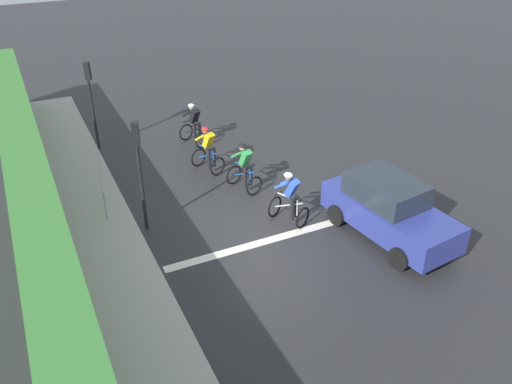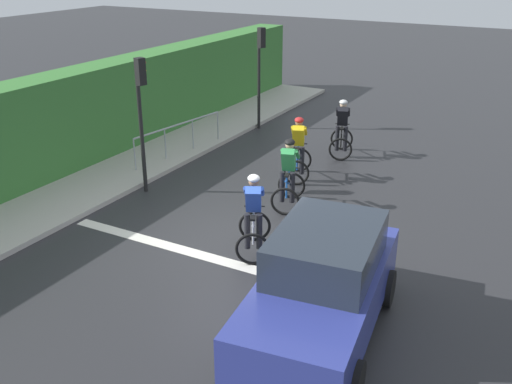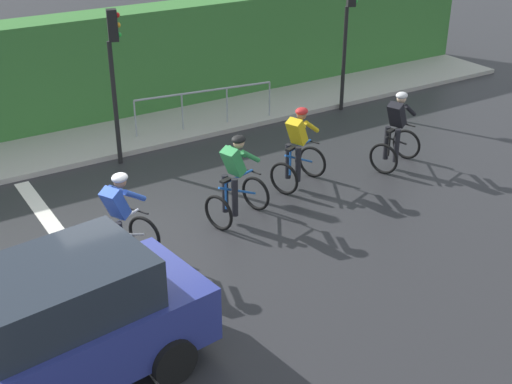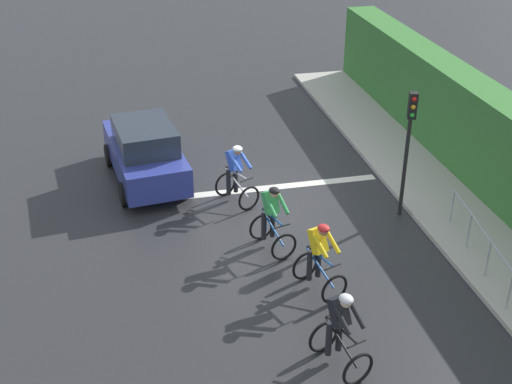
{
  "view_description": "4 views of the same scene",
  "coord_description": "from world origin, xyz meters",
  "px_view_note": "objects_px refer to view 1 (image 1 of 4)",
  "views": [
    {
      "loc": [
        -6.1,
        -11.82,
        8.85
      ],
      "look_at": [
        -0.03,
        0.78,
        0.71
      ],
      "focal_mm": 37.03,
      "sensor_mm": 36.0,
      "label": 1
    },
    {
      "loc": [
        5.68,
        -9.31,
        5.71
      ],
      "look_at": [
        0.13,
        0.81,
        0.87
      ],
      "focal_mm": 40.96,
      "sensor_mm": 36.0,
      "label": 2
    },
    {
      "loc": [
        9.87,
        -3.43,
        6.15
      ],
      "look_at": [
        0.95,
        2.18,
        0.89
      ],
      "focal_mm": 47.89,
      "sensor_mm": 36.0,
      "label": 3
    },
    {
      "loc": [
        3.51,
        15.28,
        8.78
      ],
      "look_at": [
        0.48,
        1.58,
        1.21
      ],
      "focal_mm": 47.46,
      "sensor_mm": 36.0,
      "label": 4
    }
  ],
  "objects_px": {
    "cyclist_second": "(208,151)",
    "car_navy": "(389,209)",
    "traffic_light_far_junction": "(91,92)",
    "cyclist_mid": "(245,169)",
    "pedestrian_railing_kerbside": "(101,174)",
    "cyclist_fourth": "(290,200)",
    "cyclist_lead": "(194,125)",
    "traffic_light_near_crossing": "(139,161)"
  },
  "relations": [
    {
      "from": "traffic_light_near_crossing",
      "to": "car_navy",
      "type": "bearing_deg",
      "value": -28.89
    },
    {
      "from": "cyclist_second",
      "to": "cyclist_fourth",
      "type": "xyz_separation_m",
      "value": [
        0.98,
        -4.18,
        0.0
      ]
    },
    {
      "from": "cyclist_fourth",
      "to": "car_navy",
      "type": "bearing_deg",
      "value": -39.15
    },
    {
      "from": "traffic_light_far_junction",
      "to": "cyclist_mid",
      "type": "bearing_deg",
      "value": -55.98
    },
    {
      "from": "cyclist_lead",
      "to": "cyclist_second",
      "type": "relative_size",
      "value": 1.0
    },
    {
      "from": "cyclist_lead",
      "to": "car_navy",
      "type": "distance_m",
      "value": 8.8
    },
    {
      "from": "car_navy",
      "to": "traffic_light_far_junction",
      "type": "relative_size",
      "value": 1.28
    },
    {
      "from": "car_navy",
      "to": "pedestrian_railing_kerbside",
      "type": "xyz_separation_m",
      "value": [
        -6.95,
        5.89,
        -0.09
      ]
    },
    {
      "from": "cyclist_second",
      "to": "car_navy",
      "type": "relative_size",
      "value": 0.39
    },
    {
      "from": "car_navy",
      "to": "traffic_light_far_junction",
      "type": "xyz_separation_m",
      "value": [
        -6.33,
        9.71,
        1.35
      ]
    },
    {
      "from": "cyclist_mid",
      "to": "cyclist_fourth",
      "type": "relative_size",
      "value": 1.0
    },
    {
      "from": "cyclist_mid",
      "to": "traffic_light_far_junction",
      "type": "height_order",
      "value": "traffic_light_far_junction"
    },
    {
      "from": "cyclist_fourth",
      "to": "cyclist_second",
      "type": "bearing_deg",
      "value": 103.12
    },
    {
      "from": "cyclist_second",
      "to": "cyclist_fourth",
      "type": "height_order",
      "value": "same"
    },
    {
      "from": "cyclist_second",
      "to": "cyclist_fourth",
      "type": "distance_m",
      "value": 4.3
    },
    {
      "from": "cyclist_lead",
      "to": "cyclist_mid",
      "type": "relative_size",
      "value": 1.0
    },
    {
      "from": "cyclist_lead",
      "to": "pedestrian_railing_kerbside",
      "type": "height_order",
      "value": "cyclist_lead"
    },
    {
      "from": "cyclist_mid",
      "to": "cyclist_second",
      "type": "bearing_deg",
      "value": 108.1
    },
    {
      "from": "cyclist_second",
      "to": "traffic_light_near_crossing",
      "type": "bearing_deg",
      "value": -139.31
    },
    {
      "from": "cyclist_mid",
      "to": "cyclist_lead",
      "type": "bearing_deg",
      "value": 93.63
    },
    {
      "from": "traffic_light_near_crossing",
      "to": "traffic_light_far_junction",
      "type": "height_order",
      "value": "same"
    },
    {
      "from": "cyclist_second",
      "to": "cyclist_mid",
      "type": "bearing_deg",
      "value": -71.9
    },
    {
      "from": "cyclist_fourth",
      "to": "traffic_light_near_crossing",
      "type": "bearing_deg",
      "value": 157.93
    },
    {
      "from": "cyclist_second",
      "to": "car_navy",
      "type": "distance_m",
      "value": 6.78
    },
    {
      "from": "traffic_light_far_junction",
      "to": "car_navy",
      "type": "bearing_deg",
      "value": -56.91
    },
    {
      "from": "cyclist_second",
      "to": "traffic_light_near_crossing",
      "type": "height_order",
      "value": "traffic_light_near_crossing"
    },
    {
      "from": "car_navy",
      "to": "traffic_light_near_crossing",
      "type": "bearing_deg",
      "value": 151.11
    },
    {
      "from": "cyclist_mid",
      "to": "cyclist_fourth",
      "type": "distance_m",
      "value": 2.42
    },
    {
      "from": "pedestrian_railing_kerbside",
      "to": "cyclist_fourth",
      "type": "bearing_deg",
      "value": -40.79
    },
    {
      "from": "car_navy",
      "to": "traffic_light_near_crossing",
      "type": "distance_m",
      "value": 7.19
    },
    {
      "from": "cyclist_mid",
      "to": "traffic_light_near_crossing",
      "type": "bearing_deg",
      "value": -167.75
    },
    {
      "from": "pedestrian_railing_kerbside",
      "to": "cyclist_lead",
      "type": "bearing_deg",
      "value": 30.78
    },
    {
      "from": "traffic_light_near_crossing",
      "to": "cyclist_mid",
      "type": "bearing_deg",
      "value": 12.25
    },
    {
      "from": "cyclist_mid",
      "to": "pedestrian_railing_kerbside",
      "type": "bearing_deg",
      "value": 158.66
    },
    {
      "from": "cyclist_mid",
      "to": "traffic_light_near_crossing",
      "type": "distance_m",
      "value": 3.93
    },
    {
      "from": "cyclist_lead",
      "to": "traffic_light_near_crossing",
      "type": "xyz_separation_m",
      "value": [
        -3.32,
        -4.91,
        1.43
      ]
    },
    {
      "from": "cyclist_second",
      "to": "cyclist_mid",
      "type": "height_order",
      "value": "same"
    },
    {
      "from": "cyclist_fourth",
      "to": "traffic_light_near_crossing",
      "type": "distance_m",
      "value": 4.52
    },
    {
      "from": "cyclist_lead",
      "to": "cyclist_second",
      "type": "height_order",
      "value": "same"
    },
    {
      "from": "cyclist_mid",
      "to": "cyclist_fourth",
      "type": "height_order",
      "value": "same"
    },
    {
      "from": "cyclist_second",
      "to": "pedestrian_railing_kerbside",
      "type": "xyz_separation_m",
      "value": [
        -3.76,
        -0.1,
        -0.01
      ]
    },
    {
      "from": "cyclist_lead",
      "to": "cyclist_fourth",
      "type": "distance_m",
      "value": 6.55
    }
  ]
}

